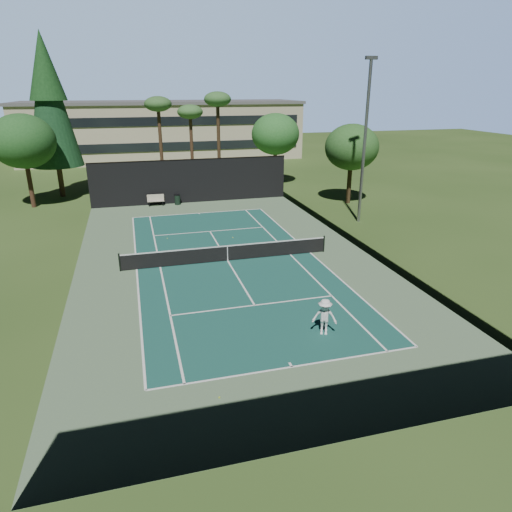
{
  "coord_description": "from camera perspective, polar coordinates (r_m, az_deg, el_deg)",
  "views": [
    {
      "loc": [
        -5.27,
        -25.92,
        10.06
      ],
      "look_at": [
        1.0,
        -3.0,
        1.3
      ],
      "focal_mm": 32.0,
      "sensor_mm": 36.0,
      "label": 1
    }
  ],
  "objects": [
    {
      "name": "ground",
      "position": [
        28.3,
        -3.56,
        -0.63
      ],
      "size": [
        160.0,
        160.0,
        0.0
      ],
      "primitive_type": "plane",
      "color": "#314D1D",
      "rests_on": "ground"
    },
    {
      "name": "apron_slab",
      "position": [
        28.29,
        -3.56,
        -0.62
      ],
      "size": [
        18.0,
        32.0,
        0.01
      ],
      "primitive_type": "cube",
      "color": "#587552",
      "rests_on": "ground"
    },
    {
      "name": "court_surface",
      "position": [
        28.29,
        -3.56,
        -0.6
      ],
      "size": [
        10.97,
        23.77,
        0.01
      ],
      "primitive_type": "cube",
      "color": "#184E44",
      "rests_on": "ground"
    },
    {
      "name": "court_lines",
      "position": [
        28.29,
        -3.56,
        -0.59
      ],
      "size": [
        11.07,
        23.87,
        0.01
      ],
      "color": "white",
      "rests_on": "ground"
    },
    {
      "name": "tennis_net",
      "position": [
        28.1,
        -3.58,
        0.44
      ],
      "size": [
        12.9,
        0.1,
        1.1
      ],
      "color": "black",
      "rests_on": "ground"
    },
    {
      "name": "fence",
      "position": [
        27.71,
        -3.68,
        3.3
      ],
      "size": [
        18.04,
        32.05,
        4.03
      ],
      "color": "black",
      "rests_on": "ground"
    },
    {
      "name": "player",
      "position": [
        19.98,
        8.57,
        -7.54
      ],
      "size": [
        1.23,
        1.0,
        1.66
      ],
      "primitive_type": "imported",
      "rotation": [
        0.0,
        0.0,
        -0.42
      ],
      "color": "white",
      "rests_on": "ground"
    },
    {
      "name": "tennis_ball_a",
      "position": [
        16.52,
        -4.6,
        -17.21
      ],
      "size": [
        0.07,
        0.07,
        0.07
      ],
      "primitive_type": "sphere",
      "color": "#B3CC2E",
      "rests_on": "ground"
    },
    {
      "name": "tennis_ball_b",
      "position": [
        30.19,
        -10.52,
        0.48
      ],
      "size": [
        0.06,
        0.06,
        0.06
      ],
      "primitive_type": "sphere",
      "color": "#CEF337",
      "rests_on": "ground"
    },
    {
      "name": "tennis_ball_c",
      "position": [
        32.62,
        -2.91,
        2.32
      ],
      "size": [
        0.07,
        0.07,
        0.07
      ],
      "primitive_type": "sphere",
      "color": "#E7F537",
      "rests_on": "ground"
    },
    {
      "name": "tennis_ball_d",
      "position": [
        33.03,
        -11.02,
        2.18
      ],
      "size": [
        0.06,
        0.06,
        0.06
      ],
      "primitive_type": "sphere",
      "color": "#BCD831",
      "rests_on": "ground"
    },
    {
      "name": "park_bench",
      "position": [
        42.64,
        -12.43,
        6.88
      ],
      "size": [
        1.5,
        0.45,
        1.02
      ],
      "color": "#BFB39F",
      "rests_on": "ground"
    },
    {
      "name": "trash_bin",
      "position": [
        42.66,
        -9.79,
        6.97
      ],
      "size": [
        0.56,
        0.56,
        0.95
      ],
      "color": "black",
      "rests_on": "ground"
    },
    {
      "name": "pine_tree",
      "position": [
        48.39,
        -24.56,
        17.94
      ],
      "size": [
        4.8,
        4.8,
        15.0
      ],
      "color": "#4D3521",
      "rests_on": "ground"
    },
    {
      "name": "palm_a",
      "position": [
        50.06,
        -12.13,
        17.68
      ],
      "size": [
        2.8,
        2.8,
        9.32
      ],
      "color": "#432D1C",
      "rests_on": "ground"
    },
    {
      "name": "palm_b",
      "position": [
        52.42,
        -8.23,
        17.1
      ],
      "size": [
        2.8,
        2.8,
        8.42
      ],
      "color": "#472E1E",
      "rests_on": "ground"
    },
    {
      "name": "palm_c",
      "position": [
        49.81,
        -4.82,
        18.5
      ],
      "size": [
        2.8,
        2.8,
        9.77
      ],
      "color": "#3F2B1B",
      "rests_on": "ground"
    },
    {
      "name": "decid_tree_a",
      "position": [
        50.5,
        2.44,
        14.96
      ],
      "size": [
        5.12,
        5.12,
        7.62
      ],
      "color": "#4A2D1F",
      "rests_on": "ground"
    },
    {
      "name": "decid_tree_b",
      "position": [
        42.82,
        11.87,
        13.15
      ],
      "size": [
        4.8,
        4.8,
        7.14
      ],
      "color": "#402E1B",
      "rests_on": "ground"
    },
    {
      "name": "decid_tree_c",
      "position": [
        44.98,
        -27.12,
        12.62
      ],
      "size": [
        5.44,
        5.44,
        8.09
      ],
      "color": "#4A2E1F",
      "rests_on": "ground"
    },
    {
      "name": "campus_building",
      "position": [
        72.33,
        -11.48,
        15.22
      ],
      "size": [
        40.5,
        12.5,
        8.3
      ],
      "color": "#C3B897",
      "rests_on": "ground"
    },
    {
      "name": "light_pole",
      "position": [
        36.47,
        13.46,
        14.04
      ],
      "size": [
        0.9,
        0.25,
        12.22
      ],
      "color": "gray",
      "rests_on": "ground"
    }
  ]
}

